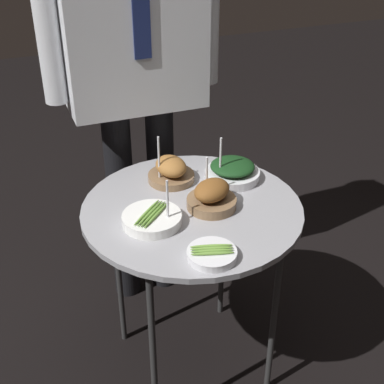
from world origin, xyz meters
TOP-DOWN VIEW (x-y plane):
  - ground_plane at (0.00, 0.00)m, footprint 8.00×8.00m
  - serving_cart at (0.00, 0.00)m, footprint 0.66×0.66m
  - bowl_roast_front_center at (0.05, -0.02)m, footprint 0.15×0.15m
  - bowl_roast_back_right at (-0.01, 0.17)m, footprint 0.15×0.15m
  - bowl_asparagus_mid_left at (-0.14, -0.04)m, footprint 0.17×0.17m
  - bowl_spinach_near_rim at (0.18, 0.11)m, footprint 0.18×0.18m
  - bowl_asparagus_front_right at (-0.04, -0.25)m, footprint 0.13×0.13m
  - waiter_figure at (-0.03, 0.46)m, footprint 0.61×0.23m

SIDE VIEW (x-z plane):
  - ground_plane at x=0.00m, z-range 0.00..0.00m
  - serving_cart at x=0.00m, z-range 0.29..0.95m
  - bowl_asparagus_front_right at x=-0.04m, z-range 0.66..0.69m
  - bowl_asparagus_mid_left at x=-0.14m, z-range 0.61..0.76m
  - bowl_spinach_near_rim at x=0.18m, z-range 0.62..0.77m
  - bowl_roast_back_right at x=-0.01m, z-range 0.62..0.78m
  - bowl_roast_front_center at x=0.05m, z-range 0.63..0.78m
  - waiter_figure at x=-0.03m, z-range 0.22..1.88m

